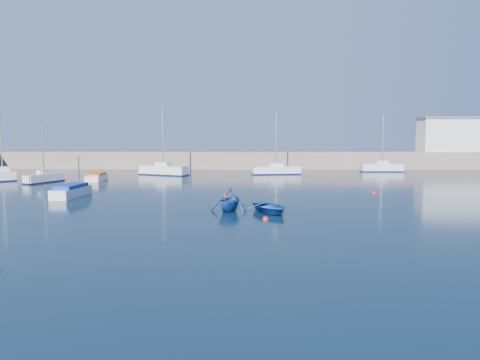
{
  "coord_description": "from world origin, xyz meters",
  "views": [
    {
      "loc": [
        -1.9,
        -26.27,
        5.96
      ],
      "look_at": [
        -2.36,
        14.11,
        1.6
      ],
      "focal_mm": 35.0,
      "sensor_mm": 36.0,
      "label": 1
    }
  ],
  "objects_px": {
    "sailboat_3": "(44,178)",
    "sailboat_4": "(3,174)",
    "sailboat_5": "(163,170)",
    "sailboat_6": "(276,170)",
    "dinghy_center": "(270,207)",
    "harbor_office": "(453,135)",
    "motorboat_1": "(71,191)",
    "motorboat_2": "(97,177)",
    "dinghy_left": "(229,200)",
    "sailboat_7": "(382,167)"
  },
  "relations": [
    {
      "from": "dinghy_center",
      "to": "sailboat_7",
      "type": "bearing_deg",
      "value": 37.27
    },
    {
      "from": "sailboat_4",
      "to": "dinghy_center",
      "type": "bearing_deg",
      "value": -73.79
    },
    {
      "from": "sailboat_5",
      "to": "sailboat_6",
      "type": "relative_size",
      "value": 1.04
    },
    {
      "from": "motorboat_1",
      "to": "sailboat_5",
      "type": "bearing_deg",
      "value": 85.66
    },
    {
      "from": "dinghy_center",
      "to": "dinghy_left",
      "type": "height_order",
      "value": "dinghy_left"
    },
    {
      "from": "sailboat_4",
      "to": "motorboat_2",
      "type": "relative_size",
      "value": 1.92
    },
    {
      "from": "motorboat_2",
      "to": "dinghy_center",
      "type": "height_order",
      "value": "motorboat_2"
    },
    {
      "from": "sailboat_3",
      "to": "sailboat_6",
      "type": "xyz_separation_m",
      "value": [
        26.93,
        10.17,
        0.04
      ]
    },
    {
      "from": "sailboat_7",
      "to": "dinghy_left",
      "type": "bearing_deg",
      "value": 147.24
    },
    {
      "from": "sailboat_3",
      "to": "sailboat_4",
      "type": "bearing_deg",
      "value": 176.58
    },
    {
      "from": "sailboat_4",
      "to": "dinghy_left",
      "type": "xyz_separation_m",
      "value": [
        28.18,
        -22.01,
        0.24
      ]
    },
    {
      "from": "sailboat_4",
      "to": "sailboat_7",
      "type": "xyz_separation_m",
      "value": [
        48.83,
        10.77,
        0.03
      ]
    },
    {
      "from": "sailboat_3",
      "to": "sailboat_5",
      "type": "bearing_deg",
      "value": 61.67
    },
    {
      "from": "sailboat_4",
      "to": "motorboat_2",
      "type": "bearing_deg",
      "value": -44.78
    },
    {
      "from": "harbor_office",
      "to": "sailboat_5",
      "type": "height_order",
      "value": "sailboat_5"
    },
    {
      "from": "motorboat_1",
      "to": "dinghy_left",
      "type": "height_order",
      "value": "dinghy_left"
    },
    {
      "from": "sailboat_3",
      "to": "sailboat_6",
      "type": "bearing_deg",
      "value": 45.3
    },
    {
      "from": "sailboat_7",
      "to": "dinghy_center",
      "type": "relative_size",
      "value": 2.11
    },
    {
      "from": "sailboat_6",
      "to": "sailboat_7",
      "type": "bearing_deg",
      "value": -83.48
    },
    {
      "from": "harbor_office",
      "to": "sailboat_6",
      "type": "relative_size",
      "value": 1.18
    },
    {
      "from": "sailboat_3",
      "to": "sailboat_6",
      "type": "relative_size",
      "value": 0.76
    },
    {
      "from": "sailboat_4",
      "to": "dinghy_center",
      "type": "height_order",
      "value": "sailboat_4"
    },
    {
      "from": "sailboat_3",
      "to": "motorboat_2",
      "type": "xyz_separation_m",
      "value": [
        5.33,
        2.03,
        -0.13
      ]
    },
    {
      "from": "sailboat_5",
      "to": "dinghy_left",
      "type": "height_order",
      "value": "sailboat_5"
    },
    {
      "from": "sailboat_5",
      "to": "sailboat_7",
      "type": "height_order",
      "value": "sailboat_5"
    },
    {
      "from": "sailboat_7",
      "to": "harbor_office",
      "type": "bearing_deg",
      "value": -66.06
    },
    {
      "from": "sailboat_5",
      "to": "dinghy_left",
      "type": "distance_m",
      "value": 29.2
    },
    {
      "from": "dinghy_left",
      "to": "sailboat_6",
      "type": "bearing_deg",
      "value": 100.7
    },
    {
      "from": "motorboat_2",
      "to": "sailboat_3",
      "type": "bearing_deg",
      "value": -161.43
    },
    {
      "from": "sailboat_7",
      "to": "motorboat_1",
      "type": "distance_m",
      "value": 43.36
    },
    {
      "from": "sailboat_3",
      "to": "motorboat_1",
      "type": "height_order",
      "value": "sailboat_3"
    },
    {
      "from": "motorboat_2",
      "to": "sailboat_6",
      "type": "bearing_deg",
      "value": 18.4
    },
    {
      "from": "harbor_office",
      "to": "sailboat_3",
      "type": "relative_size",
      "value": 1.55
    },
    {
      "from": "dinghy_center",
      "to": "motorboat_1",
      "type": "bearing_deg",
      "value": 131.01
    },
    {
      "from": "motorboat_1",
      "to": "harbor_office",
      "type": "bearing_deg",
      "value": 41.95
    },
    {
      "from": "harbor_office",
      "to": "dinghy_center",
      "type": "xyz_separation_m",
      "value": [
        -30.13,
        -39.07,
        -4.71
      ]
    },
    {
      "from": "motorboat_1",
      "to": "motorboat_2",
      "type": "bearing_deg",
      "value": 106.94
    },
    {
      "from": "dinghy_left",
      "to": "sailboat_4",
      "type": "bearing_deg",
      "value": 163.2
    },
    {
      "from": "sailboat_4",
      "to": "dinghy_center",
      "type": "xyz_separation_m",
      "value": [
        31.12,
        -22.63,
        -0.21
      ]
    },
    {
      "from": "sailboat_5",
      "to": "sailboat_3",
      "type": "bearing_deg",
      "value": 149.92
    },
    {
      "from": "motorboat_1",
      "to": "dinghy_left",
      "type": "bearing_deg",
      "value": -17.98
    },
    {
      "from": "sailboat_6",
      "to": "sailboat_7",
      "type": "distance_m",
      "value": 15.88
    },
    {
      "from": "sailboat_3",
      "to": "sailboat_5",
      "type": "relative_size",
      "value": 0.73
    },
    {
      "from": "sailboat_3",
      "to": "sailboat_5",
      "type": "xyz_separation_m",
      "value": [
        11.98,
        9.04,
        0.12
      ]
    },
    {
      "from": "sailboat_3",
      "to": "sailboat_4",
      "type": "distance_m",
      "value": 7.42
    },
    {
      "from": "motorboat_1",
      "to": "dinghy_left",
      "type": "relative_size",
      "value": 1.52
    },
    {
      "from": "motorboat_2",
      "to": "dinghy_center",
      "type": "distance_m",
      "value": 28.61
    },
    {
      "from": "sailboat_6",
      "to": "dinghy_left",
      "type": "bearing_deg",
      "value": 161.09
    },
    {
      "from": "sailboat_5",
      "to": "motorboat_2",
      "type": "xyz_separation_m",
      "value": [
        -6.65,
        -7.02,
        -0.25
      ]
    },
    {
      "from": "sailboat_7",
      "to": "motorboat_2",
      "type": "distance_m",
      "value": 38.92
    }
  ]
}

